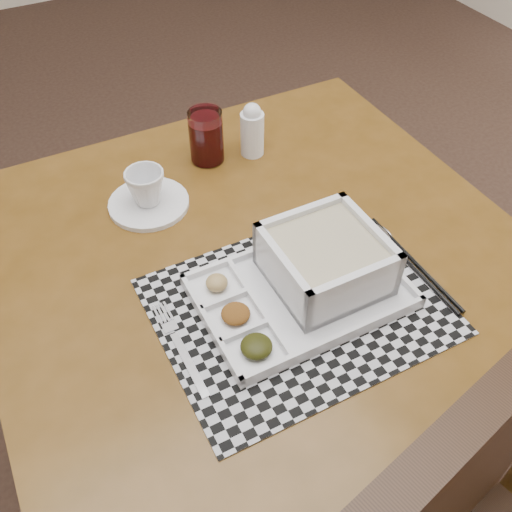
{
  "coord_description": "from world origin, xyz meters",
  "views": [
    {
      "loc": [
        -0.18,
        -1.15,
        1.38
      ],
      "look_at": [
        0.1,
        -0.6,
        0.75
      ],
      "focal_mm": 40.0,
      "sensor_mm": 36.0,
      "label": 1
    }
  ],
  "objects_px": {
    "dining_table": "(261,282)",
    "juice_glass": "(206,138)",
    "cup": "(146,187)",
    "creamer_bottle": "(252,130)",
    "serving_tray": "(316,271)"
  },
  "relations": [
    {
      "from": "serving_tray",
      "to": "dining_table",
      "type": "bearing_deg",
      "value": 111.61
    },
    {
      "from": "cup",
      "to": "creamer_bottle",
      "type": "height_order",
      "value": "creamer_bottle"
    },
    {
      "from": "serving_tray",
      "to": "juice_glass",
      "type": "height_order",
      "value": "juice_glass"
    },
    {
      "from": "dining_table",
      "to": "creamer_bottle",
      "type": "xyz_separation_m",
      "value": [
        0.12,
        0.27,
        0.12
      ]
    },
    {
      "from": "juice_glass",
      "to": "serving_tray",
      "type": "bearing_deg",
      "value": -88.65
    },
    {
      "from": "cup",
      "to": "creamer_bottle",
      "type": "bearing_deg",
      "value": 19.68
    },
    {
      "from": "serving_tray",
      "to": "cup",
      "type": "height_order",
      "value": "serving_tray"
    },
    {
      "from": "dining_table",
      "to": "juice_glass",
      "type": "bearing_deg",
      "value": 83.71
    },
    {
      "from": "juice_glass",
      "to": "cup",
      "type": "bearing_deg",
      "value": -152.82
    },
    {
      "from": "serving_tray",
      "to": "creamer_bottle",
      "type": "relative_size",
      "value": 2.81
    },
    {
      "from": "dining_table",
      "to": "juice_glass",
      "type": "xyz_separation_m",
      "value": [
        0.03,
        0.29,
        0.12
      ]
    },
    {
      "from": "creamer_bottle",
      "to": "cup",
      "type": "bearing_deg",
      "value": -166.72
    },
    {
      "from": "dining_table",
      "to": "juice_glass",
      "type": "relative_size",
      "value": 8.33
    },
    {
      "from": "juice_glass",
      "to": "creamer_bottle",
      "type": "relative_size",
      "value": 0.96
    },
    {
      "from": "dining_table",
      "to": "serving_tray",
      "type": "relative_size",
      "value": 2.84
    }
  ]
}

